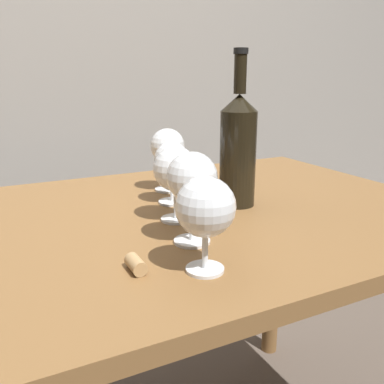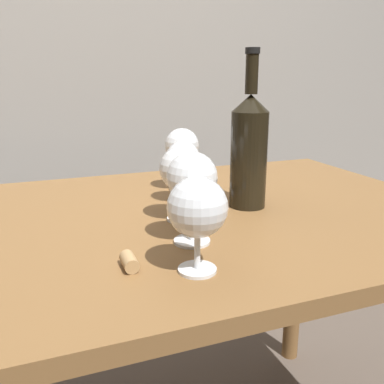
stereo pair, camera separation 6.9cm
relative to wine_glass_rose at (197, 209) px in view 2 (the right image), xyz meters
name	(u,v)px [view 2 (the right image)]	position (x,y,z in m)	size (l,w,h in m)	color
dining_table	(127,261)	(-0.05, 0.26, -0.19)	(1.42, 0.78, 0.72)	brown
wine_glass_rose	(197,209)	(0.00, 0.00, 0.00)	(0.09, 0.09, 0.14)	white
wine_glass_merlot	(192,180)	(0.03, 0.10, 0.02)	(0.08, 0.08, 0.16)	white
wine_glass_port	(182,170)	(0.05, 0.22, 0.00)	(0.09, 0.09, 0.15)	white
wine_glass_white	(183,160)	(0.09, 0.33, 0.00)	(0.08, 0.08, 0.14)	white
wine_glass_cabernet	(182,147)	(0.13, 0.43, 0.01)	(0.08, 0.08, 0.15)	white
wine_bottle	(249,149)	(0.22, 0.25, 0.03)	(0.08, 0.08, 0.33)	black
cork	(129,262)	(-0.09, 0.04, -0.08)	(0.02, 0.02, 0.04)	tan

